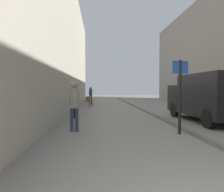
{
  "coord_description": "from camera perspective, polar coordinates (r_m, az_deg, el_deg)",
  "views": [
    {
      "loc": [
        -1.72,
        -1.6,
        1.61
      ],
      "look_at": [
        -0.73,
        12.79,
        1.1
      ],
      "focal_mm": 34.16,
      "sensor_mm": 36.0,
      "label": 1
    }
  ],
  "objects": [
    {
      "name": "street_sign_post",
      "position": [
        7.82,
        17.73,
        1.44
      ],
      "size": [
        0.6,
        0.12,
        2.6
      ],
      "rotation": [
        0.0,
        0.0,
        3.3
      ],
      "color": "black",
      "rests_on": "ground_plane"
    },
    {
      "name": "pedestrian_main_foreground",
      "position": [
        21.35,
        -5.74,
        0.41
      ],
      "size": [
        0.34,
        0.25,
        1.75
      ],
      "rotation": [
        0.0,
        0.0,
        3.46
      ],
      "color": "maroon",
      "rests_on": "ground_plane"
    },
    {
      "name": "bicycle_leaning",
      "position": [
        12.09,
        -9.7,
        -3.84
      ],
      "size": [
        0.1,
        1.77,
        0.98
      ],
      "rotation": [
        0.0,
        0.0,
        0.01
      ],
      "color": "black",
      "rests_on": "ground_plane"
    },
    {
      "name": "cafe_chair_near_window",
      "position": [
        18.17,
        -6.22,
        -1.34
      ],
      "size": [
        0.6,
        0.6,
        0.94
      ],
      "rotation": [
        0.0,
        0.0,
        5.78
      ],
      "color": "brown",
      "rests_on": "ground_plane"
    },
    {
      "name": "ground_plane",
      "position": [
        13.81,
        3.26,
        -4.68
      ],
      "size": [
        80.0,
        80.0,
        0.0
      ],
      "primitive_type": "plane",
      "color": "gray"
    },
    {
      "name": "building_facade_left",
      "position": [
        14.45,
        -17.89,
        16.14
      ],
      "size": [
        2.92,
        40.0,
        10.31
      ],
      "primitive_type": "cube",
      "color": "#BCB29E",
      "rests_on": "ground_plane"
    },
    {
      "name": "pedestrian_mid_block",
      "position": [
        8.08,
        -10.08,
        -1.81
      ],
      "size": [
        0.37,
        0.24,
        1.87
      ],
      "rotation": [
        0.0,
        0.0,
        0.06
      ],
      "color": "#2D3851",
      "rests_on": "ground_plane"
    },
    {
      "name": "kerb_strip",
      "position": [
        14.08,
        9.67,
        -4.33
      ],
      "size": [
        0.16,
        40.0,
        0.12
      ],
      "primitive_type": "cube",
      "color": "#615F5B",
      "rests_on": "ground_plane"
    },
    {
      "name": "delivery_van",
      "position": [
        11.26,
        24.0,
        -0.08
      ],
      "size": [
        2.1,
        5.11,
        2.29
      ],
      "rotation": [
        0.0,
        0.0,
        0.03
      ],
      "color": "black",
      "rests_on": "ground_plane"
    }
  ]
}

